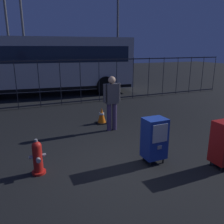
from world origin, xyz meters
TOP-DOWN VIEW (x-y plane):
  - ground_plane at (0.00, 0.00)m, footprint 60.00×60.00m
  - fire_hydrant at (-1.65, 0.48)m, footprint 0.33×0.31m
  - newspaper_box_primary at (0.77, -0.04)m, footprint 0.48×0.42m
  - pedestrian at (0.75, 2.25)m, footprint 0.55×0.22m
  - traffic_cone at (0.71, 3.01)m, footprint 0.36×0.36m
  - fence_barrier at (-0.00, 6.13)m, footprint 18.03×0.04m
  - bus_near at (-0.83, 9.13)m, footprint 10.72×3.75m
  - street_light_near_right at (5.09, 11.17)m, footprint 0.32×0.32m
  - street_light_far_left at (-0.99, 11.46)m, footprint 0.32×0.32m
  - street_light_far_right at (-1.83, 11.67)m, footprint 0.32×0.32m

SIDE VIEW (x-z plane):
  - ground_plane at x=0.00m, z-range 0.00..0.00m
  - traffic_cone at x=0.71m, z-range -0.01..0.52m
  - fire_hydrant at x=-1.65m, z-range -0.02..0.72m
  - newspaper_box_primary at x=0.77m, z-range 0.06..1.08m
  - pedestrian at x=0.75m, z-range 0.11..1.78m
  - fence_barrier at x=0.00m, z-range 0.02..2.02m
  - bus_near at x=-0.83m, z-range 0.21..3.21m
  - street_light_far_left at x=-0.99m, z-range 0.58..8.61m
  - street_light_far_right at x=-1.83m, z-range 0.58..8.96m
  - street_light_near_right at x=5.09m, z-range 0.58..9.32m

